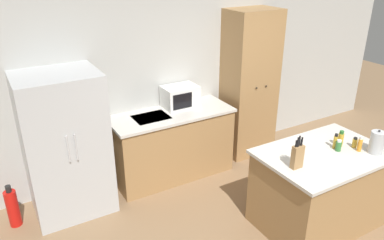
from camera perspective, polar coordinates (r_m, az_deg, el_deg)
name	(u,v)px	position (r m, az deg, el deg)	size (l,w,h in m)	color
wall_back	(195,71)	(5.24, 0.47, 7.41)	(7.20, 0.06, 2.60)	#B2B2AD
refrigerator	(65,145)	(4.44, -18.72, -3.61)	(0.87, 0.75, 1.67)	#B7BABC
back_counter	(172,144)	(5.02, -3.07, -3.69)	(1.62, 0.66, 0.92)	#9E7547
pantry_cabinet	(249,85)	(5.49, 8.73, 5.35)	(0.71, 0.53, 2.13)	#9E7547
kitchen_island	(320,188)	(4.39, 18.88, -9.81)	(1.36, 0.94, 0.89)	#9E7547
microwave	(180,97)	(4.97, -1.82, 3.59)	(0.45, 0.33, 0.29)	white
knife_block	(297,156)	(3.74, 15.77, -5.29)	(0.12, 0.06, 0.34)	#9E7547
spice_bottle_tall_dark	(360,144)	(4.29, 24.22, -3.40)	(0.05, 0.05, 0.17)	orange
spice_bottle_short_red	(335,141)	(4.26, 21.01, -3.06)	(0.04, 0.04, 0.17)	gold
spice_bottle_amber_oil	(339,146)	(4.22, 21.44, -3.66)	(0.06, 0.06, 0.13)	#337033
spice_bottle_green_herb	(341,139)	(4.32, 21.71, -2.71)	(0.06, 0.06, 0.18)	gold
spice_bottle_pale_salt	(355,143)	(4.37, 23.55, -3.18)	(0.05, 0.05, 0.11)	gold
kettle	(377,142)	(4.31, 26.33, -3.08)	(0.14, 0.14, 0.26)	#B2B5B7
fire_extinguisher	(13,208)	(4.68, -25.65, -11.97)	(0.13, 0.13, 0.52)	red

